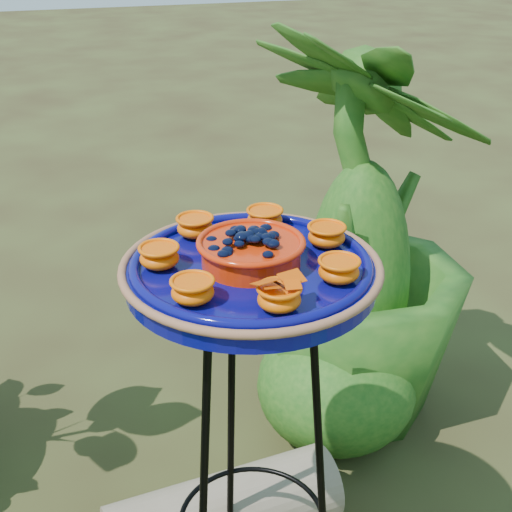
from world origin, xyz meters
name	(u,v)px	position (x,y,z in m)	size (l,w,h in m)	color
tripod_stand	(252,436)	(0.13, 0.07, 0.48)	(0.30, 0.32, 0.79)	black
feeder_dish	(251,266)	(0.13, 0.07, 0.83)	(0.42, 0.42, 0.09)	#080963
driftwood_log	(224,512)	(0.13, 0.28, 0.09)	(0.18, 0.18, 0.53)	gray
shrub_back_right	(360,234)	(0.62, 0.67, 0.55)	(0.62, 0.62, 1.10)	#194D14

